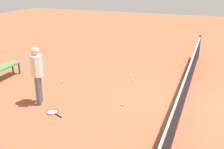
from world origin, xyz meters
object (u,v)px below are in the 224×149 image
at_px(tennis_ball_by_net, 123,105).
at_px(courtside_bench, 3,68).
at_px(tennis_ball_near_player, 62,81).
at_px(tennis_ball_baseline, 133,80).
at_px(player_near_side, 37,71).
at_px(tennis_racket_near_player, 53,112).
at_px(tennis_ball_midcourt, 72,57).

distance_m(tennis_ball_by_net, courtside_bench, 4.72).
height_order(tennis_ball_near_player, tennis_ball_by_net, same).
bearing_deg(tennis_ball_baseline, tennis_ball_by_net, 8.47).
relative_size(tennis_ball_baseline, courtside_bench, 0.04).
xyz_separation_m(player_near_side, tennis_ball_by_net, (-0.72, 2.31, -0.98)).
relative_size(tennis_racket_near_player, tennis_ball_by_net, 9.13).
xyz_separation_m(tennis_ball_near_player, tennis_ball_midcourt, (-2.77, -1.15, 0.00)).
distance_m(player_near_side, tennis_ball_midcourt, 4.76).
distance_m(tennis_ball_baseline, courtside_bench, 4.66).
distance_m(tennis_ball_near_player, tennis_ball_midcourt, 3.00).
bearing_deg(tennis_racket_near_player, tennis_ball_near_player, -154.86).
distance_m(player_near_side, tennis_ball_by_net, 2.61).
relative_size(player_near_side, tennis_ball_baseline, 25.76).
relative_size(tennis_ball_midcourt, courtside_bench, 0.04).
height_order(tennis_racket_near_player, courtside_bench, courtside_bench).
bearing_deg(tennis_ball_near_player, player_near_side, 9.44).
bearing_deg(tennis_ball_midcourt, tennis_ball_near_player, 22.44).
relative_size(player_near_side, tennis_racket_near_player, 2.82).
height_order(tennis_racket_near_player, tennis_ball_near_player, tennis_ball_near_player).
bearing_deg(tennis_ball_by_net, tennis_ball_midcourt, -134.85).
bearing_deg(tennis_ball_baseline, tennis_racket_near_player, -23.75).
relative_size(tennis_ball_by_net, tennis_ball_midcourt, 1.00).
bearing_deg(tennis_ball_near_player, courtside_bench, -76.78).
relative_size(tennis_ball_by_net, courtside_bench, 0.04).
xyz_separation_m(tennis_ball_near_player, tennis_ball_by_net, (0.94, 2.59, 0.00)).
height_order(player_near_side, tennis_ball_near_player, player_near_side).
height_order(tennis_ball_near_player, courtside_bench, courtside_bench).
bearing_deg(tennis_racket_near_player, tennis_ball_by_net, 123.74).
bearing_deg(tennis_ball_baseline, tennis_ball_midcourt, -117.03).
bearing_deg(tennis_ball_midcourt, player_near_side, 17.77).
height_order(tennis_ball_by_net, tennis_ball_baseline, same).
height_order(tennis_ball_near_player, tennis_ball_baseline, same).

